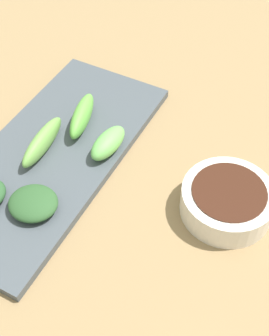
{
  "coord_description": "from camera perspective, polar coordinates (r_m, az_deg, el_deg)",
  "views": [
    {
      "loc": [
        -0.2,
        0.34,
        0.49
      ],
      "look_at": [
        -0.02,
        -0.0,
        0.05
      ],
      "focal_mm": 50.79,
      "sensor_mm": 36.0,
      "label": 1
    }
  ],
  "objects": [
    {
      "name": "broccoli_stalk_2",
      "position": [
        0.63,
        -11.0,
        3.12
      ],
      "size": [
        0.03,
        0.1,
        0.03
      ],
      "primitive_type": "ellipsoid",
      "rotation": [
        0.0,
        0.0,
        0.09
      ],
      "color": "#6CA249",
      "rests_on": "serving_plate"
    },
    {
      "name": "broccoli_stalk_4",
      "position": [
        0.66,
        -6.33,
        6.25
      ],
      "size": [
        0.04,
        0.09,
        0.03
      ],
      "primitive_type": "ellipsoid",
      "rotation": [
        0.0,
        0.0,
        0.27
      ],
      "color": "#61AE41",
      "rests_on": "serving_plate"
    },
    {
      "name": "broccoli_leafy_1",
      "position": [
        0.57,
        -12.07,
        -4.15
      ],
      "size": [
        0.07,
        0.07,
        0.02
      ],
      "primitive_type": "ellipsoid",
      "rotation": [
        0.0,
        0.0,
        0.24
      ],
      "color": "#2D542B",
      "rests_on": "serving_plate"
    },
    {
      "name": "sauce_bowl",
      "position": [
        0.58,
        11.07,
        -3.82
      ],
      "size": [
        0.11,
        0.11,
        0.04
      ],
      "color": "silver",
      "rests_on": "tabletop"
    },
    {
      "name": "serving_plate",
      "position": [
        0.64,
        -9.95,
        1.46
      ],
      "size": [
        0.17,
        0.37,
        0.01
      ],
      "primitive_type": "cube",
      "color": "#454C53",
      "rests_on": "tabletop"
    },
    {
      "name": "broccoli_stalk_3",
      "position": [
        0.62,
        -3.19,
        3.02
      ],
      "size": [
        0.03,
        0.07,
        0.03
      ],
      "primitive_type": "ellipsoid",
      "rotation": [
        0.0,
        0.0,
        -0.08
      ],
      "color": "#6CBA58",
      "rests_on": "serving_plate"
    },
    {
      "name": "tabletop",
      "position": [
        0.62,
        -1.52,
        -1.8
      ],
      "size": [
        2.1,
        2.1,
        0.02
      ],
      "primitive_type": "cube",
      "color": "#90734C",
      "rests_on": "ground"
    }
  ]
}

